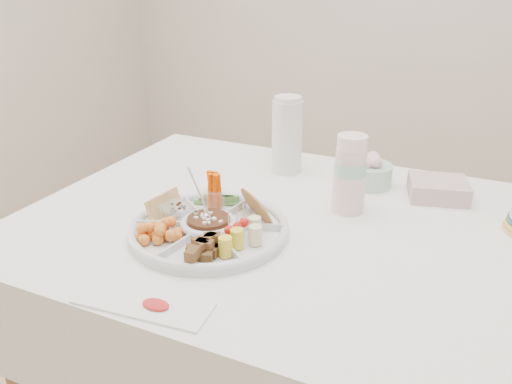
% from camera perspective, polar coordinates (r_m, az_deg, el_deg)
% --- Properties ---
extents(dining_table, '(1.52, 1.02, 0.76)m').
position_cam_1_polar(dining_table, '(1.48, 6.41, -16.97)').
color(dining_table, white).
rests_on(dining_table, floor).
extents(party_tray, '(0.49, 0.49, 0.04)m').
position_cam_1_polar(party_tray, '(1.22, -5.41, -3.91)').
color(party_tray, white).
rests_on(party_tray, dining_table).
extents(bean_dip, '(0.13, 0.13, 0.04)m').
position_cam_1_polar(bean_dip, '(1.21, -5.42, -3.60)').
color(bean_dip, '#533316').
rests_on(bean_dip, party_tray).
extents(tortillas, '(0.14, 0.14, 0.07)m').
position_cam_1_polar(tortillas, '(1.25, 0.09, -1.81)').
color(tortillas, '#A0653A').
rests_on(tortillas, party_tray).
extents(carrot_cucumber, '(0.15, 0.15, 0.10)m').
position_cam_1_polar(carrot_cucumber, '(1.31, -4.66, 0.33)').
color(carrot_cucumber, '#ED5000').
rests_on(carrot_cucumber, party_tray).
extents(pita_raisins, '(0.15, 0.15, 0.06)m').
position_cam_1_polar(pita_raisins, '(1.28, -10.00, -1.53)').
color(pita_raisins, '#E4BD8A').
rests_on(pita_raisins, party_tray).
extents(cherries, '(0.16, 0.16, 0.05)m').
position_cam_1_polar(cherries, '(1.17, -11.35, -4.60)').
color(cherries, orange).
rests_on(cherries, party_tray).
extents(granola_chunks, '(0.13, 0.13, 0.04)m').
position_cam_1_polar(granola_chunks, '(1.10, -6.43, -6.45)').
color(granola_chunks, '#452C15').
rests_on(granola_chunks, party_tray).
extents(banana_tomato, '(0.13, 0.13, 0.08)m').
position_cam_1_polar(banana_tomato, '(1.13, -0.29, -3.98)').
color(banana_tomato, '#EFE47E').
rests_on(banana_tomato, party_tray).
extents(cup_stack, '(0.11, 0.11, 0.24)m').
position_cam_1_polar(cup_stack, '(1.32, 10.72, 2.62)').
color(cup_stack, silver).
rests_on(cup_stack, dining_table).
extents(thermos, '(0.10, 0.10, 0.25)m').
position_cam_1_polar(thermos, '(1.57, 3.57, 6.62)').
color(thermos, silver).
rests_on(thermos, dining_table).
extents(flower_bowl, '(0.17, 0.17, 0.10)m').
position_cam_1_polar(flower_bowl, '(1.52, 12.91, 2.49)').
color(flower_bowl, silver).
rests_on(flower_bowl, dining_table).
extents(napkin_stack, '(0.18, 0.17, 0.05)m').
position_cam_1_polar(napkin_stack, '(1.50, 20.09, 0.34)').
color(napkin_stack, '#C0A0A2').
rests_on(napkin_stack, dining_table).
extents(placemat, '(0.28, 0.11, 0.01)m').
position_cam_1_polar(placemat, '(1.01, -12.79, -12.30)').
color(placemat, white).
rests_on(placemat, dining_table).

